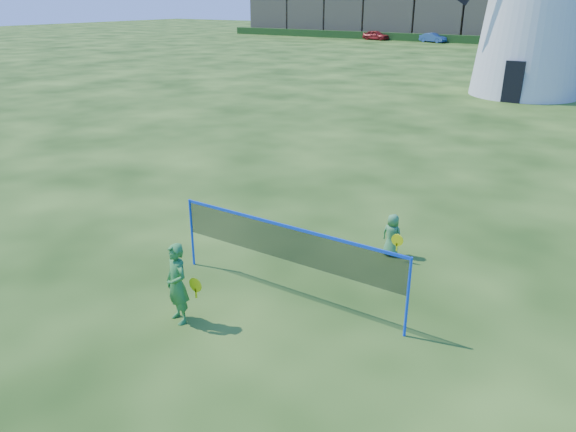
{
  "coord_description": "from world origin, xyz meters",
  "views": [
    {
      "loc": [
        5.73,
        -7.84,
        5.56
      ],
      "look_at": [
        0.2,
        0.5,
        1.5
      ],
      "focal_mm": 33.66,
      "sensor_mm": 36.0,
      "label": 1
    }
  ],
  "objects_px": {
    "player_boy": "(392,235)",
    "car_left": "(376,35)",
    "badminton_net": "(287,244)",
    "player_girl": "(177,284)",
    "car_right": "(433,38)"
  },
  "relations": [
    {
      "from": "player_boy",
      "to": "car_left",
      "type": "distance_m",
      "value": 68.81
    },
    {
      "from": "badminton_net",
      "to": "player_boy",
      "type": "height_order",
      "value": "badminton_net"
    },
    {
      "from": "player_girl",
      "to": "badminton_net",
      "type": "bearing_deg",
      "value": 75.74
    },
    {
      "from": "player_girl",
      "to": "player_boy",
      "type": "relative_size",
      "value": 1.54
    },
    {
      "from": "badminton_net",
      "to": "car_right",
      "type": "bearing_deg",
      "value": 107.17
    },
    {
      "from": "player_boy",
      "to": "car_left",
      "type": "bearing_deg",
      "value": -59.37
    },
    {
      "from": "car_left",
      "to": "car_right",
      "type": "bearing_deg",
      "value": -80.41
    },
    {
      "from": "car_left",
      "to": "player_girl",
      "type": "bearing_deg",
      "value": -149.42
    },
    {
      "from": "player_girl",
      "to": "car_right",
      "type": "xyz_separation_m",
      "value": [
        -19.02,
        67.12,
        -0.18
      ]
    },
    {
      "from": "badminton_net",
      "to": "car_left",
      "type": "height_order",
      "value": "badminton_net"
    },
    {
      "from": "car_right",
      "to": "car_left",
      "type": "bearing_deg",
      "value": 105.23
    },
    {
      "from": "player_boy",
      "to": "car_left",
      "type": "height_order",
      "value": "car_left"
    },
    {
      "from": "player_boy",
      "to": "car_right",
      "type": "distance_m",
      "value": 65.89
    },
    {
      "from": "player_girl",
      "to": "car_left",
      "type": "distance_m",
      "value": 72.27
    },
    {
      "from": "player_girl",
      "to": "car_right",
      "type": "bearing_deg",
      "value": 123.76
    }
  ]
}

